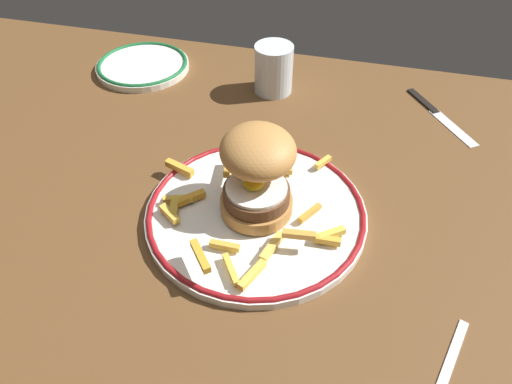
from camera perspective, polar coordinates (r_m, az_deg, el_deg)
The scene contains 8 objects.
ground_plane at distance 68.07cm, azimuth -3.95°, elevation -2.97°, with size 145.79×91.99×4.00cm, color brown.
dinner_plate at distance 64.59cm, azimuth 0.00°, elevation -2.42°, with size 29.61×29.61×1.60cm.
burger at distance 61.03cm, azimuth 0.16°, elevation 2.48°, with size 13.75×13.89×11.21cm.
fries_pile at distance 62.52cm, azimuth -2.03°, elevation -2.46°, with size 27.14×26.13×2.71cm.
water_glass at distance 88.41cm, azimuth 2.34°, elevation 14.03°, with size 6.87×6.87×8.65cm.
side_plate at distance 99.05cm, azimuth -13.27°, elevation 14.40°, with size 17.79×17.79×1.60cm.
fork at distance 55.45cm, azimuth 21.42°, elevation -19.82°, with size 5.74×14.13×0.36cm.
knife at distance 89.73cm, azimuth 20.45°, elevation 9.00°, with size 11.66×15.53×0.70cm.
Camera 1 is at (16.22, -44.10, 47.25)cm, focal length 33.75 mm.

